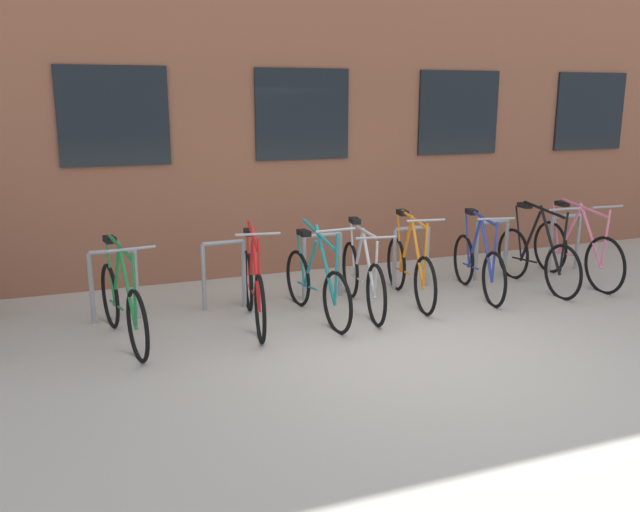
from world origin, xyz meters
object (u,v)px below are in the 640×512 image
(bicycle_silver, at_px, (362,277))
(bicycle_red, at_px, (254,289))
(bicycle_teal, at_px, (316,284))
(bicycle_orange, at_px, (410,269))
(bicycle_blue, at_px, (478,264))
(bicycle_green, at_px, (122,304))
(bicycle_black, at_px, (537,258))
(bicycle_pink, at_px, (576,252))

(bicycle_silver, bearing_deg, bicycle_red, -177.67)
(bicycle_teal, bearing_deg, bicycle_orange, 8.74)
(bicycle_orange, distance_m, bicycle_blue, 0.91)
(bicycle_teal, height_order, bicycle_red, bicycle_red)
(bicycle_silver, relative_size, bicycle_red, 1.01)
(bicycle_teal, relative_size, bicycle_green, 0.96)
(bicycle_silver, height_order, bicycle_blue, bicycle_blue)
(bicycle_black, relative_size, bicycle_red, 0.98)
(bicycle_green, distance_m, bicycle_pink, 5.74)
(bicycle_silver, distance_m, bicycle_orange, 0.68)
(bicycle_orange, bearing_deg, bicycle_black, -2.61)
(bicycle_pink, xyz_separation_m, bicycle_orange, (-2.43, 0.03, -0.02))
(bicycle_silver, relative_size, bicycle_pink, 0.97)
(bicycle_pink, relative_size, bicycle_blue, 1.13)
(bicycle_teal, bearing_deg, bicycle_blue, 3.34)
(bicycle_silver, relative_size, bicycle_blue, 1.09)
(bicycle_teal, xyz_separation_m, bicycle_blue, (2.17, 0.13, 0.00))
(bicycle_green, distance_m, bicycle_blue, 4.22)
(bicycle_orange, height_order, bicycle_black, bicycle_black)
(bicycle_silver, bearing_deg, bicycle_blue, 1.44)
(bicycle_silver, xyz_separation_m, bicycle_black, (2.44, 0.03, 0.01))
(bicycle_blue, bearing_deg, bicycle_pink, 1.45)
(bicycle_silver, relative_size, bicycle_green, 1.00)
(bicycle_green, xyz_separation_m, bicycle_pink, (5.74, 0.19, 0.01))
(bicycle_black, bearing_deg, bicycle_green, -178.44)
(bicycle_silver, distance_m, bicycle_black, 2.44)
(bicycle_silver, bearing_deg, bicycle_orange, 9.08)
(bicycle_black, bearing_deg, bicycle_teal, -177.87)
(bicycle_red, bearing_deg, bicycle_green, -177.47)
(bicycle_green, bearing_deg, bicycle_red, 2.53)
(bicycle_black, bearing_deg, bicycle_pink, 4.48)
(bicycle_red, bearing_deg, bicycle_pink, 1.70)
(bicycle_black, distance_m, bicycle_red, 3.73)
(bicycle_red, bearing_deg, bicycle_teal, -2.82)
(bicycle_teal, bearing_deg, bicycle_black, 2.13)
(bicycle_blue, bearing_deg, bicycle_red, -178.16)
(bicycle_teal, distance_m, bicycle_pink, 3.70)
(bicycle_black, height_order, bicycle_red, bicycle_black)
(bicycle_green, height_order, bicycle_pink, bicycle_pink)
(bicycle_silver, height_order, bicycle_black, bicycle_black)
(bicycle_pink, bearing_deg, bicycle_green, -178.10)
(bicycle_orange, xyz_separation_m, bicycle_black, (1.77, -0.08, 0.00))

